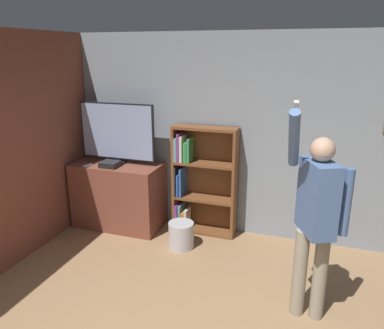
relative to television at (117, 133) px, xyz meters
name	(u,v)px	position (x,y,z in m)	size (l,w,h in m)	color
wall_back	(242,138)	(1.69, 0.32, -0.02)	(6.69, 0.09, 2.70)	gray
wall_side_brick	(7,153)	(-0.70, -1.27, -0.02)	(0.06, 4.71, 2.70)	brown
tv_ledge	(119,195)	(0.00, -0.06, -0.90)	(1.24, 0.63, 0.93)	brown
television	(117,133)	(0.00, 0.00, 0.00)	(1.11, 0.22, 0.85)	black
game_console	(110,164)	(-0.02, -0.21, -0.40)	(0.24, 0.22, 0.07)	black
remote_loose	(88,165)	(-0.33, -0.28, -0.43)	(0.07, 0.14, 0.02)	white
bookshelf	(199,180)	(1.14, 0.14, -0.62)	(0.87, 0.28, 1.51)	brown
person	(316,214)	(2.67, -1.24, -0.30)	(0.56, 0.57, 2.09)	gray
waste_bin	(181,235)	(1.07, -0.39, -1.20)	(0.33, 0.33, 0.34)	#B7B7BC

